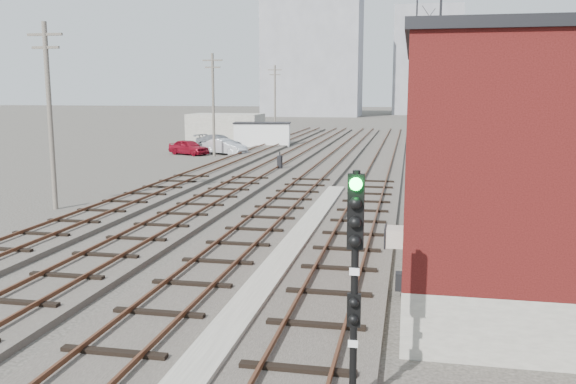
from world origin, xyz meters
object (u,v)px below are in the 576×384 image
(switch_stand, at_px, (280,162))
(car_red, at_px, (189,147))
(signal_mast, at_px, (355,271))
(site_trailer, at_px, (262,134))
(car_silver, at_px, (225,147))
(car_grey, at_px, (219,142))

(switch_stand, distance_m, car_red, 14.27)
(switch_stand, bearing_deg, car_red, 149.55)
(signal_mast, xyz_separation_m, site_trailer, (-14.45, 52.30, -1.39))
(site_trailer, xyz_separation_m, car_silver, (-1.34, -9.06, -0.55))
(switch_stand, bearing_deg, signal_mast, -63.89)
(car_silver, bearing_deg, car_red, 128.65)
(signal_mast, distance_m, car_silver, 46.07)
(signal_mast, bearing_deg, car_red, 114.10)
(signal_mast, relative_size, site_trailer, 0.71)
(signal_mast, relative_size, car_grey, 0.86)
(switch_stand, relative_size, car_grey, 0.26)
(signal_mast, xyz_separation_m, car_red, (-18.94, 42.34, -1.96))
(car_red, height_order, car_silver, car_silver)
(site_trailer, distance_m, car_silver, 9.18)
(switch_stand, xyz_separation_m, car_silver, (-7.42, 10.49, 0.08))
(signal_mast, distance_m, car_grey, 50.64)
(car_red, bearing_deg, car_silver, -49.43)
(car_grey, bearing_deg, switch_stand, -125.63)
(signal_mast, relative_size, car_red, 1.09)
(switch_stand, height_order, car_silver, switch_stand)
(car_red, relative_size, car_silver, 0.95)
(car_silver, xyz_separation_m, car_grey, (-1.88, 4.18, 0.03))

